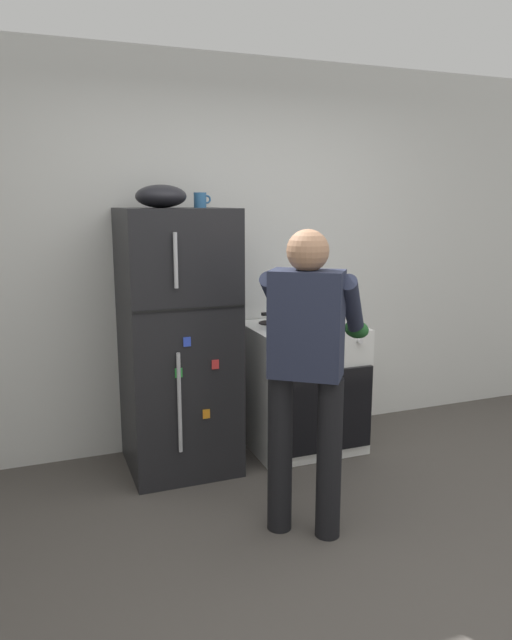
{
  "coord_description": "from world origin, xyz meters",
  "views": [
    {
      "loc": [
        -1.3,
        -2.07,
        1.73
      ],
      "look_at": [
        0.0,
        1.32,
        1.0
      ],
      "focal_mm": 33.19,
      "sensor_mm": 36.0,
      "label": 1
    }
  ],
  "objects_px": {
    "coffee_mug": "(200,200)",
    "red_pot": "(285,319)",
    "pepper_mill": "(328,306)",
    "stove_range": "(302,387)",
    "person_cook": "(308,355)",
    "refrigerator": "(178,341)",
    "mixing_bowl": "(161,196)"
  },
  "relations": [
    {
      "from": "mixing_bowl",
      "to": "pepper_mill",
      "type": "bearing_deg",
      "value": 8.96
    },
    {
      "from": "refrigerator",
      "to": "coffee_mug",
      "type": "distance_m",
      "value": 0.91
    },
    {
      "from": "stove_range",
      "to": "person_cook",
      "type": "distance_m",
      "value": 1.22
    },
    {
      "from": "stove_range",
      "to": "coffee_mug",
      "type": "distance_m",
      "value": 1.48
    },
    {
      "from": "refrigerator",
      "to": "person_cook",
      "type": "bearing_deg",
      "value": -66.73
    },
    {
      "from": "coffee_mug",
      "to": "mixing_bowl",
      "type": "bearing_deg",
      "value": -169.22
    },
    {
      "from": "coffee_mug",
      "to": "pepper_mill",
      "type": "xyz_separation_m",
      "value": [
        1.01,
        0.15,
        -0.77
      ]
    },
    {
      "from": "red_pot",
      "to": "coffee_mug",
      "type": "relative_size",
      "value": 2.96
    },
    {
      "from": "person_cook",
      "to": "pepper_mill",
      "type": "bearing_deg",
      "value": 58.07
    },
    {
      "from": "refrigerator",
      "to": "pepper_mill",
      "type": "distance_m",
      "value": 1.21
    },
    {
      "from": "refrigerator",
      "to": "stove_range",
      "type": "distance_m",
      "value": 0.98
    },
    {
      "from": "red_pot",
      "to": "mixing_bowl",
      "type": "xyz_separation_m",
      "value": [
        -0.81,
        0.05,
        0.81
      ]
    },
    {
      "from": "coffee_mug",
      "to": "pepper_mill",
      "type": "bearing_deg",
      "value": 8.48
    },
    {
      "from": "stove_range",
      "to": "mixing_bowl",
      "type": "bearing_deg",
      "value": 179.39
    },
    {
      "from": "person_cook",
      "to": "refrigerator",
      "type": "bearing_deg",
      "value": 113.27
    },
    {
      "from": "red_pot",
      "to": "mixing_bowl",
      "type": "relative_size",
      "value": 1.06
    },
    {
      "from": "refrigerator",
      "to": "mixing_bowl",
      "type": "relative_size",
      "value": 5.43
    },
    {
      "from": "person_cook",
      "to": "mixing_bowl",
      "type": "height_order",
      "value": "mixing_bowl"
    },
    {
      "from": "red_pot",
      "to": "pepper_mill",
      "type": "xyz_separation_m",
      "value": [
        0.46,
        0.25,
        0.02
      ]
    },
    {
      "from": "coffee_mug",
      "to": "pepper_mill",
      "type": "relative_size",
      "value": 0.72
    },
    {
      "from": "coffee_mug",
      "to": "red_pot",
      "type": "bearing_deg",
      "value": -10.37
    },
    {
      "from": "stove_range",
      "to": "person_cook",
      "type": "xyz_separation_m",
      "value": [
        -0.45,
        -1.0,
        0.52
      ]
    },
    {
      "from": "pepper_mill",
      "to": "refrigerator",
      "type": "bearing_deg",
      "value": -170.44
    },
    {
      "from": "stove_range",
      "to": "red_pot",
      "type": "xyz_separation_m",
      "value": [
        -0.16,
        -0.04,
        0.51
      ]
    },
    {
      "from": "mixing_bowl",
      "to": "person_cook",
      "type": "bearing_deg",
      "value": -63.02
    },
    {
      "from": "pepper_mill",
      "to": "stove_range",
      "type": "bearing_deg",
      "value": -144.96
    },
    {
      "from": "pepper_mill",
      "to": "mixing_bowl",
      "type": "relative_size",
      "value": 0.5
    },
    {
      "from": "red_pot",
      "to": "mixing_bowl",
      "type": "bearing_deg",
      "value": 176.46
    },
    {
      "from": "stove_range",
      "to": "mixing_bowl",
      "type": "height_order",
      "value": "mixing_bowl"
    },
    {
      "from": "pepper_mill",
      "to": "mixing_bowl",
      "type": "distance_m",
      "value": 1.51
    },
    {
      "from": "pepper_mill",
      "to": "mixing_bowl",
      "type": "bearing_deg",
      "value": -171.04
    },
    {
      "from": "pepper_mill",
      "to": "mixing_bowl",
      "type": "height_order",
      "value": "mixing_bowl"
    }
  ]
}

